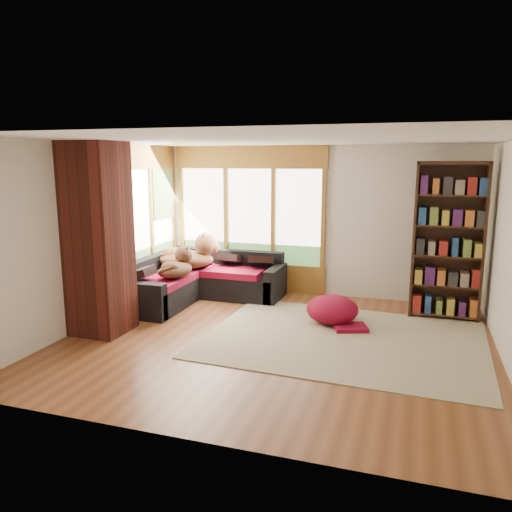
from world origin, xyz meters
The scene contains 16 objects.
floor centered at (0.00, 0.00, 0.00)m, with size 5.50×5.50×0.00m, color brown.
ceiling centered at (0.00, 0.00, 2.60)m, with size 5.50×5.50×0.00m, color white.
wall_back centered at (0.00, 2.50, 1.30)m, with size 5.50×0.04×2.60m, color silver.
wall_front centered at (0.00, -2.50, 1.30)m, with size 5.50×0.04×2.60m, color silver.
wall_left centered at (-2.75, 0.00, 1.30)m, with size 0.04×5.00×2.60m, color silver.
windows_back centered at (-1.20, 2.47, 1.35)m, with size 2.82×0.10×1.90m.
windows_left centered at (-2.72, 1.20, 1.35)m, with size 0.10×2.62×1.90m.
roller_blind centered at (-2.69, 2.03, 1.75)m, with size 0.03×0.72×0.90m, color #6B884D.
brick_chimney centered at (-2.40, -0.35, 1.30)m, with size 0.70×0.70×2.60m, color #471914.
sectional_sofa centered at (-1.95, 1.70, 0.30)m, with size 2.20×2.20×0.80m.
area_rug centered at (0.84, 0.35, 0.01)m, with size 3.61×2.76×0.01m, color beige.
bookshelf centered at (2.14, 1.76, 1.17)m, with size 1.00×0.33×2.34m.
pouf centered at (0.58, 0.99, 0.22)m, with size 0.76×0.76×0.41m, color maroon.
dog_tan centered at (-1.98, 1.62, 0.81)m, with size 1.10×0.86×0.54m.
dog_brindle centered at (-1.92, 1.01, 0.74)m, with size 0.52×0.78×0.41m.
throw_pillows centered at (-1.86, 1.75, 0.76)m, with size 1.98×1.68×0.45m.
Camera 1 is at (1.68, -6.03, 2.36)m, focal length 35.00 mm.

